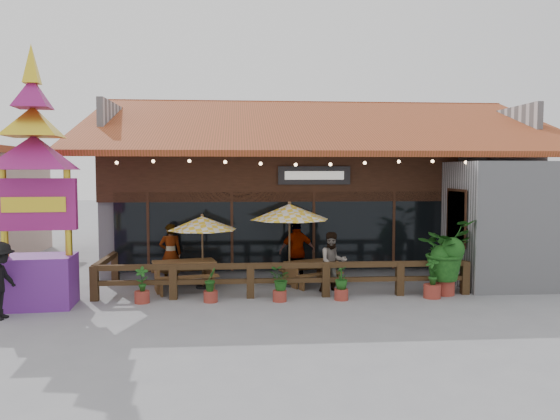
{
  "coord_description": "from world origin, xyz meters",
  "views": [
    {
      "loc": [
        -2.82,
        -14.64,
        3.31
      ],
      "look_at": [
        -1.56,
        1.5,
        2.17
      ],
      "focal_mm": 35.0,
      "sensor_mm": 36.0,
      "label": 1
    }
  ],
  "objects": [
    {
      "name": "ground",
      "position": [
        0.0,
        0.0,
        0.0
      ],
      "size": [
        100.0,
        100.0,
        0.0
      ],
      "primitive_type": "plane",
      "color": "gray",
      "rests_on": "ground"
    },
    {
      "name": "restaurant_building",
      "position": [
        0.26,
        6.61,
        2.21
      ],
      "size": [
        15.5,
        14.73,
        6.09
      ],
      "color": "#B1B1B6",
      "rests_on": "ground"
    },
    {
      "name": "patio_railing",
      "position": [
        -2.25,
        -0.27,
        0.61
      ],
      "size": [
        10.0,
        2.6,
        0.92
      ],
      "color": "#442E18",
      "rests_on": "ground"
    },
    {
      "name": "umbrella_left",
      "position": [
        -3.83,
        0.85,
        1.85
      ],
      "size": [
        2.44,
        2.44,
        2.12
      ],
      "color": "brown",
      "rests_on": "ground"
    },
    {
      "name": "umbrella_right",
      "position": [
        -1.34,
        0.92,
        2.15
      ],
      "size": [
        2.61,
        2.61,
        2.47
      ],
      "color": "brown",
      "rests_on": "ground"
    },
    {
      "name": "picnic_table_left",
      "position": [
        -4.33,
        0.62,
        0.55
      ],
      "size": [
        2.0,
        1.83,
        0.82
      ],
      "color": "brown",
      "rests_on": "ground"
    },
    {
      "name": "picnic_table_right",
      "position": [
        -0.7,
        1.0,
        0.48
      ],
      "size": [
        1.85,
        1.74,
        0.71
      ],
      "color": "brown",
      "rests_on": "ground"
    },
    {
      "name": "thai_sign_tower",
      "position": [
        -7.71,
        -1.02,
        3.61
      ],
      "size": [
        2.73,
        2.73,
        6.83
      ],
      "color": "#652487",
      "rests_on": "ground"
    },
    {
      "name": "tropical_plant",
      "position": [
        2.72,
        -0.52,
        1.17
      ],
      "size": [
        1.94,
        1.88,
        2.05
      ],
      "color": "maroon",
      "rests_on": "ground"
    },
    {
      "name": "diner_a",
      "position": [
        -4.8,
        1.49,
        0.9
      ],
      "size": [
        0.72,
        0.53,
        1.8
      ],
      "primitive_type": "imported",
      "rotation": [
        0.0,
        0.0,
        3.31
      ],
      "color": "#3B2013",
      "rests_on": "ground"
    },
    {
      "name": "diner_b",
      "position": [
        -0.22,
        0.06,
        0.83
      ],
      "size": [
        0.89,
        0.75,
        1.65
      ],
      "primitive_type": "imported",
      "rotation": [
        0.0,
        0.0,
        0.16
      ],
      "color": "#3B2013",
      "rests_on": "ground"
    },
    {
      "name": "diner_c",
      "position": [
        -1.06,
        1.43,
        0.93
      ],
      "size": [
        1.15,
        0.6,
        1.87
      ],
      "primitive_type": "imported",
      "rotation": [
        0.0,
        0.0,
        3.28
      ],
      "color": "#3B2013",
      "rests_on": "ground"
    },
    {
      "name": "pedestrian",
      "position": [
        -8.14,
        -2.12,
        0.87
      ],
      "size": [
        0.83,
        1.22,
        1.75
      ],
      "primitive_type": "imported",
      "rotation": [
        0.0,
        0.0,
        1.4
      ],
      "color": "black",
      "rests_on": "ground"
    },
    {
      "name": "planter_a",
      "position": [
        -5.24,
        -0.83,
        0.39
      ],
      "size": [
        0.38,
        0.38,
        0.92
      ],
      "color": "maroon",
      "rests_on": "ground"
    },
    {
      "name": "planter_b",
      "position": [
        -3.52,
        -0.88,
        0.4
      ],
      "size": [
        0.38,
        0.41,
        0.88
      ],
      "color": "maroon",
      "rests_on": "ground"
    },
    {
      "name": "planter_c",
      "position": [
        -1.76,
        -0.94,
        0.49
      ],
      "size": [
        0.57,
        0.5,
        0.87
      ],
      "color": "maroon",
      "rests_on": "ground"
    },
    {
      "name": "planter_d",
      "position": [
        -0.16,
        -0.91,
        0.42
      ],
      "size": [
        0.46,
        0.46,
        0.88
      ],
      "color": "maroon",
      "rests_on": "ground"
    },
    {
      "name": "planter_e",
      "position": [
        2.26,
        -0.87,
        0.46
      ],
      "size": [
        0.45,
        0.47,
        1.09
      ],
      "color": "maroon",
      "rests_on": "ground"
    }
  ]
}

